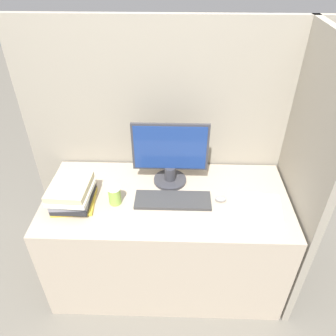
{
  "coord_description": "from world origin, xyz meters",
  "views": [
    {
      "loc": [
        0.06,
        -1.16,
        2.09
      ],
      "look_at": [
        0.01,
        0.39,
        0.94
      ],
      "focal_mm": 35.0,
      "sensor_mm": 36.0,
      "label": 1
    }
  ],
  "objects_px": {
    "mouse": "(221,199)",
    "book_stack": "(72,194)",
    "coffee_cup": "(115,195)",
    "monitor": "(170,156)",
    "keyboard": "(173,200)"
  },
  "relations": [
    {
      "from": "keyboard",
      "to": "coffee_cup",
      "type": "xyz_separation_m",
      "value": [
        -0.35,
        -0.02,
        0.05
      ]
    },
    {
      "from": "monitor",
      "to": "book_stack",
      "type": "relative_size",
      "value": 1.65
    },
    {
      "from": "monitor",
      "to": "keyboard",
      "type": "height_order",
      "value": "monitor"
    },
    {
      "from": "monitor",
      "to": "keyboard",
      "type": "relative_size",
      "value": 1.02
    },
    {
      "from": "monitor",
      "to": "book_stack",
      "type": "bearing_deg",
      "value": -157.73
    },
    {
      "from": "coffee_cup",
      "to": "monitor",
      "type": "bearing_deg",
      "value": 34.22
    },
    {
      "from": "coffee_cup",
      "to": "book_stack",
      "type": "distance_m",
      "value": 0.25
    },
    {
      "from": "monitor",
      "to": "keyboard",
      "type": "bearing_deg",
      "value": -83.56
    },
    {
      "from": "mouse",
      "to": "book_stack",
      "type": "xyz_separation_m",
      "value": [
        -0.88,
        -0.05,
        0.06
      ]
    },
    {
      "from": "monitor",
      "to": "mouse",
      "type": "distance_m",
      "value": 0.4
    },
    {
      "from": "mouse",
      "to": "monitor",
      "type": "bearing_deg",
      "value": 148.83
    },
    {
      "from": "monitor",
      "to": "keyboard",
      "type": "xyz_separation_m",
      "value": [
        0.02,
        -0.2,
        -0.19
      ]
    },
    {
      "from": "mouse",
      "to": "coffee_cup",
      "type": "distance_m",
      "value": 0.64
    },
    {
      "from": "monitor",
      "to": "mouse",
      "type": "height_order",
      "value": "monitor"
    },
    {
      "from": "keyboard",
      "to": "mouse",
      "type": "bearing_deg",
      "value": 2.03
    }
  ]
}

